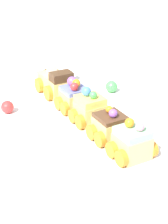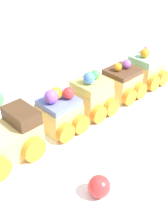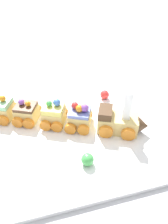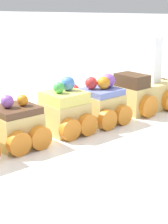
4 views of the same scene
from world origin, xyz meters
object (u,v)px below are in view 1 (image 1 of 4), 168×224
cake_car_blueberry (74,98)px  cake_car_chocolate (110,127)px  cake_car_lemon (90,110)px  cake_car_mint (132,144)px  gumball_green (111,87)px  gumball_red (7,107)px  cake_train_locomotive (54,81)px

cake_car_blueberry → cake_car_chocolate: (-0.14, 0.06, -0.00)m
cake_car_lemon → cake_car_chocolate: 0.08m
cake_car_lemon → cake_car_mint: cake_car_lemon is taller
gumball_green → gumball_red: bearing=62.5°
cake_car_mint → gumball_green: size_ratio=3.15×
cake_car_mint → gumball_red: (0.31, 0.01, -0.01)m
cake_car_chocolate → cake_car_mint: (-0.07, 0.03, 0.00)m
cake_car_blueberry → gumball_red: cake_car_blueberry is taller
cake_car_lemon → gumball_green: (0.05, -0.16, -0.01)m
cake_train_locomotive → cake_car_mint: bearing=-180.0°
cake_car_lemon → cake_car_chocolate: cake_car_lemon is taller
cake_car_mint → gumball_red: 0.31m
cake_car_blueberry → gumball_green: (-0.02, -0.13, -0.01)m
gumball_green → gumball_red: (0.12, 0.24, -0.00)m
cake_car_blueberry → cake_car_lemon: bearing=179.9°
cake_train_locomotive → cake_car_lemon: cake_train_locomotive is taller
cake_train_locomotive → cake_car_mint: (-0.30, 0.14, -0.00)m
cake_car_lemon → gumball_green: cake_car_lemon is taller
cake_train_locomotive → gumball_green: size_ratio=4.71×
cake_car_lemon → gumball_green: 0.17m
cake_train_locomotive → gumball_green: bearing=-119.2°
cake_car_chocolate → cake_car_lemon: bearing=0.1°
cake_train_locomotive → cake_car_blueberry: cake_train_locomotive is taller
gumball_green → cake_car_lemon: bearing=107.3°
cake_car_mint → cake_car_blueberry: bearing=0.0°
cake_car_chocolate → gumball_green: 0.23m
cake_car_lemon → gumball_red: size_ratio=3.26×
cake_car_blueberry → cake_car_mint: (-0.20, 0.09, -0.00)m
cake_car_mint → gumball_green: (0.19, -0.22, -0.01)m
cake_train_locomotive → cake_car_chocolate: (-0.24, 0.11, -0.00)m
cake_car_lemon → gumball_red: (0.17, 0.08, -0.01)m
cake_car_lemon → cake_car_mint: size_ratio=1.00×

